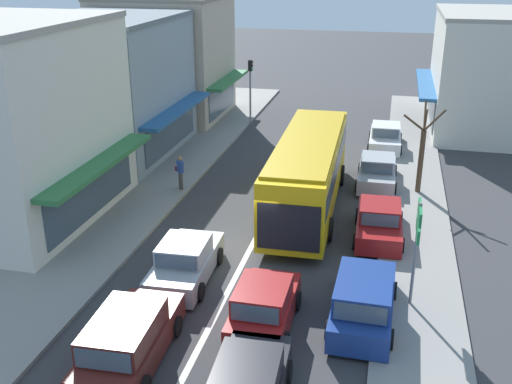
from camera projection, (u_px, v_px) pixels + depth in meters
ground_plane at (249, 252)px, 22.68m from camera, size 140.00×140.00×0.00m
lane_centre_line at (270, 211)px, 26.30m from camera, size 0.20×28.00×0.01m
sidewalk_left at (143, 181)px, 29.50m from camera, size 5.20×44.00×0.14m
kerb_right at (415, 204)px, 26.80m from camera, size 2.80×44.00×0.12m
shopfront_corner_near at (9, 124)px, 24.13m from camera, size 7.83×8.92×8.23m
shopfront_mid_block at (111, 87)px, 32.57m from camera, size 7.76×9.09×7.50m
shopfront_far_end at (166, 58)px, 40.02m from camera, size 8.79×7.32×8.00m
building_right_far at (504, 72)px, 37.20m from camera, size 9.39×10.59×7.27m
city_bus at (308, 169)px, 25.82m from camera, size 2.91×10.91×3.23m
sedan_queue_gap_filler at (185, 262)px, 20.57m from camera, size 2.02×4.26×1.47m
wagon_behind_bus_near at (128, 340)px, 16.29m from camera, size 2.07×4.57×1.58m
hatchback_behind_bus_mid at (264, 307)px, 17.87m from camera, size 1.82×3.70×1.54m
parked_wagon_kerb_front at (364, 299)px, 18.19m from camera, size 2.00×4.53×1.58m
parked_sedan_kerb_second at (379, 222)px, 23.63m from camera, size 1.99×4.25×1.47m
parked_sedan_kerb_third at (377, 172)px, 29.03m from camera, size 1.93×4.22×1.47m
parked_sedan_kerb_rear at (385, 138)px, 34.39m from camera, size 1.94×4.22×1.47m
traffic_light_downstreet at (250, 81)px, 38.47m from camera, size 0.32×0.24×4.20m
directional_road_sign at (418, 230)px, 18.19m from camera, size 0.10×1.40×3.60m
street_tree_right at (422, 153)px, 27.43m from camera, size 1.85×1.70×4.26m
pedestrian_with_handbag_near at (180, 170)px, 28.00m from camera, size 0.55×0.56×1.63m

